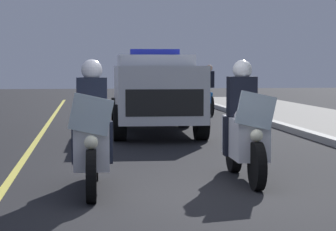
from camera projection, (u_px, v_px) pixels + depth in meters
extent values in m
plane|color=black|center=(185.00, 198.00, 7.88)|extent=(80.00, 80.00, 0.00)
cylinder|color=black|center=(91.00, 176.00, 7.61)|extent=(0.64, 0.14, 0.64)
cylinder|color=black|center=(93.00, 158.00, 9.10)|extent=(0.64, 0.16, 0.64)
cube|color=white|center=(92.00, 144.00, 8.31)|extent=(1.21, 0.47, 0.56)
ellipsoid|color=white|center=(92.00, 121.00, 8.24)|extent=(0.57, 0.33, 0.24)
cube|color=silver|center=(91.00, 114.00, 7.66)|extent=(0.07, 0.56, 0.53)
sphere|color=#F9F4CC|center=(91.00, 142.00, 7.62)|extent=(0.17, 0.17, 0.17)
sphere|color=red|center=(78.00, 120.00, 7.77)|extent=(0.09, 0.09, 0.09)
sphere|color=#1933F2|center=(104.00, 119.00, 7.81)|extent=(0.09, 0.09, 0.09)
cube|color=black|center=(92.00, 100.00, 8.50)|extent=(0.29, 0.41, 0.60)
cube|color=black|center=(107.00, 142.00, 8.50)|extent=(0.18, 0.14, 0.56)
cube|color=black|center=(77.00, 142.00, 8.46)|extent=(0.18, 0.14, 0.56)
sphere|color=silver|center=(92.00, 70.00, 8.45)|extent=(0.28, 0.28, 0.28)
cylinder|color=black|center=(257.00, 166.00, 8.37)|extent=(0.64, 0.14, 0.64)
cylinder|color=black|center=(234.00, 151.00, 9.86)|extent=(0.64, 0.16, 0.64)
cube|color=white|center=(245.00, 137.00, 9.07)|extent=(1.21, 0.47, 0.56)
ellipsoid|color=white|center=(246.00, 117.00, 9.00)|extent=(0.57, 0.33, 0.24)
cube|color=silver|center=(256.00, 110.00, 8.41)|extent=(0.07, 0.56, 0.53)
sphere|color=#F9F4CC|center=(257.00, 136.00, 8.38)|extent=(0.17, 0.17, 0.17)
sphere|color=red|center=(242.00, 115.00, 8.53)|extent=(0.09, 0.09, 0.09)
sphere|color=#1933F2|center=(265.00, 115.00, 8.56)|extent=(0.09, 0.09, 0.09)
cube|color=black|center=(242.00, 97.00, 9.26)|extent=(0.29, 0.41, 0.60)
cube|color=black|center=(256.00, 136.00, 9.26)|extent=(0.18, 0.14, 0.56)
cube|color=black|center=(229.00, 136.00, 9.22)|extent=(0.18, 0.14, 0.56)
sphere|color=white|center=(242.00, 70.00, 9.21)|extent=(0.28, 0.28, 0.28)
cube|color=silver|center=(155.00, 92.00, 15.57)|extent=(4.94, 2.02, 1.24)
cube|color=silver|center=(154.00, 63.00, 15.81)|extent=(2.44, 1.81, 0.36)
cube|color=#2633D8|center=(155.00, 52.00, 15.59)|extent=(0.31, 1.21, 0.14)
cube|color=black|center=(165.00, 103.00, 13.20)|extent=(0.16, 1.62, 0.56)
cylinder|color=black|center=(201.00, 122.00, 14.17)|extent=(0.81, 0.30, 0.80)
cylinder|color=black|center=(120.00, 123.00, 13.99)|extent=(0.81, 0.30, 0.80)
cylinder|color=black|center=(184.00, 112.00, 17.24)|extent=(0.81, 0.30, 0.80)
cylinder|color=black|center=(117.00, 113.00, 17.06)|extent=(0.81, 0.30, 0.80)
cylinder|color=black|center=(212.00, 106.00, 20.93)|extent=(0.66, 0.06, 0.66)
cylinder|color=black|center=(207.00, 104.00, 22.02)|extent=(0.66, 0.06, 0.66)
cube|color=blue|center=(209.00, 97.00, 21.46)|extent=(1.00, 0.08, 0.36)
cube|color=black|center=(209.00, 79.00, 21.46)|extent=(0.25, 0.33, 0.56)
sphere|color=tan|center=(209.00, 68.00, 21.40)|extent=(0.22, 0.22, 0.22)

